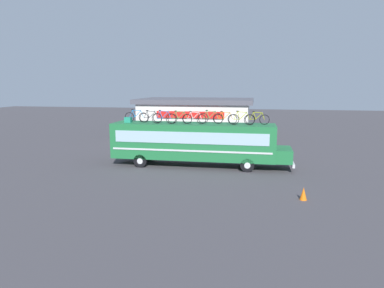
% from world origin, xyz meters
% --- Properties ---
extents(ground_plane, '(120.00, 120.00, 0.00)m').
position_xyz_m(ground_plane, '(0.00, 0.00, 0.00)').
color(ground_plane, '#423F44').
extents(bus, '(12.71, 2.56, 3.06)m').
position_xyz_m(bus, '(0.20, -0.00, 1.78)').
color(bus, '#1E6B38').
rests_on(bus, ground).
extents(luggage_bag_1, '(0.48, 0.43, 0.38)m').
position_xyz_m(luggage_bag_1, '(-4.74, -0.14, 3.25)').
color(luggage_bag_1, '#1E7F66').
rests_on(luggage_bag_1, bus).
extents(rooftop_bicycle_1, '(1.78, 0.44, 0.95)m').
position_xyz_m(rooftop_bicycle_1, '(-4.19, 0.09, 3.45)').
color(rooftop_bicycle_1, black).
rests_on(rooftop_bicycle_1, bus).
extents(rooftop_bicycle_2, '(1.68, 0.44, 0.90)m').
position_xyz_m(rooftop_bicycle_2, '(-3.10, 0.08, 3.43)').
color(rooftop_bicycle_2, black).
rests_on(rooftop_bicycle_2, bus).
extents(rooftop_bicycle_3, '(1.75, 0.44, 0.97)m').
position_xyz_m(rooftop_bicycle_3, '(-2.00, -0.43, 3.46)').
color(rooftop_bicycle_3, black).
rests_on(rooftop_bicycle_3, bus).
extents(rooftop_bicycle_4, '(1.75, 0.44, 0.92)m').
position_xyz_m(rooftop_bicycle_4, '(-0.89, -0.29, 3.44)').
color(rooftop_bicycle_4, black).
rests_on(rooftop_bicycle_4, bus).
extents(rooftop_bicycle_5, '(1.67, 0.44, 0.89)m').
position_xyz_m(rooftop_bicycle_5, '(0.14, -0.17, 3.43)').
color(rooftop_bicycle_5, black).
rests_on(rooftop_bicycle_5, bus).
extents(rooftop_bicycle_6, '(1.78, 0.44, 0.96)m').
position_xyz_m(rooftop_bicycle_6, '(1.23, 0.23, 3.46)').
color(rooftop_bicycle_6, black).
rests_on(rooftop_bicycle_6, bus).
extents(rooftop_bicycle_7, '(1.66, 0.44, 0.89)m').
position_xyz_m(rooftop_bicycle_7, '(2.27, 0.20, 3.43)').
color(rooftop_bicycle_7, black).
rests_on(rooftop_bicycle_7, bus).
extents(rooftop_bicycle_8, '(1.77, 0.44, 0.96)m').
position_xyz_m(rooftop_bicycle_8, '(3.41, -0.26, 3.46)').
color(rooftop_bicycle_8, black).
rests_on(rooftop_bicycle_8, bus).
extents(rooftop_bicycle_9, '(1.65, 0.44, 0.91)m').
position_xyz_m(rooftop_bicycle_9, '(4.47, 0.22, 3.44)').
color(rooftop_bicycle_9, black).
rests_on(rooftop_bicycle_9, bus).
extents(roadside_building, '(12.99, 8.20, 4.18)m').
position_xyz_m(roadside_building, '(-2.42, 15.62, 2.12)').
color(roadside_building, silver).
rests_on(roadside_building, ground).
extents(traffic_cone, '(0.36, 0.36, 0.65)m').
position_xyz_m(traffic_cone, '(6.83, -6.36, 0.32)').
color(traffic_cone, orange).
rests_on(traffic_cone, ground).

